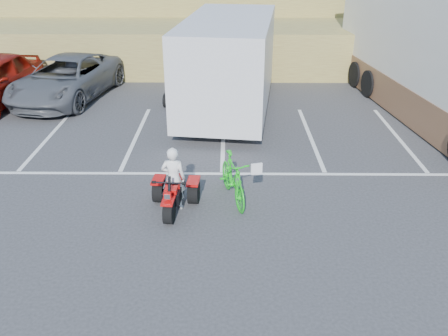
{
  "coord_description": "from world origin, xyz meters",
  "views": [
    {
      "loc": [
        0.15,
        -8.66,
        5.59
      ],
      "look_at": [
        0.06,
        0.71,
        1.0
      ],
      "focal_mm": 38.0,
      "sensor_mm": 36.0,
      "label": 1
    }
  ],
  "objects_px": {
    "rv_motorhome": "(442,64)",
    "quad_atv_green": "(220,105)",
    "rider": "(173,178)",
    "grey_pickup": "(67,78)",
    "cargo_trailer": "(229,62)",
    "quad_atv_blue": "(183,104)",
    "red_trike_atv": "(174,210)",
    "green_dirt_bike": "(233,179)"
  },
  "relations": [
    {
      "from": "red_trike_atv",
      "to": "cargo_trailer",
      "type": "height_order",
      "value": "cargo_trailer"
    },
    {
      "from": "quad_atv_blue",
      "to": "quad_atv_green",
      "type": "distance_m",
      "value": 1.37
    },
    {
      "from": "red_trike_atv",
      "to": "rv_motorhome",
      "type": "bearing_deg",
      "value": 42.06
    },
    {
      "from": "rv_motorhome",
      "to": "quad_atv_green",
      "type": "relative_size",
      "value": 8.2
    },
    {
      "from": "cargo_trailer",
      "to": "quad_atv_blue",
      "type": "height_order",
      "value": "cargo_trailer"
    },
    {
      "from": "rider",
      "to": "grey_pickup",
      "type": "height_order",
      "value": "grey_pickup"
    },
    {
      "from": "rider",
      "to": "quad_atv_green",
      "type": "distance_m",
      "value": 7.45
    },
    {
      "from": "grey_pickup",
      "to": "quad_atv_green",
      "type": "xyz_separation_m",
      "value": [
        5.77,
        -0.72,
        -0.78
      ]
    },
    {
      "from": "cargo_trailer",
      "to": "quad_atv_blue",
      "type": "bearing_deg",
      "value": 162.54
    },
    {
      "from": "cargo_trailer",
      "to": "rider",
      "type": "bearing_deg",
      "value": -93.33
    },
    {
      "from": "cargo_trailer",
      "to": "rv_motorhome",
      "type": "relative_size",
      "value": 0.61
    },
    {
      "from": "rider",
      "to": "green_dirt_bike",
      "type": "xyz_separation_m",
      "value": [
        1.33,
        0.35,
        -0.18
      ]
    },
    {
      "from": "rv_motorhome",
      "to": "quad_atv_blue",
      "type": "xyz_separation_m",
      "value": [
        -8.79,
        1.15,
        -1.78
      ]
    },
    {
      "from": "red_trike_atv",
      "to": "grey_pickup",
      "type": "xyz_separation_m",
      "value": [
        -4.86,
        8.23,
        0.78
      ]
    },
    {
      "from": "green_dirt_bike",
      "to": "cargo_trailer",
      "type": "relative_size",
      "value": 0.26
    },
    {
      "from": "red_trike_atv",
      "to": "rv_motorhome",
      "type": "xyz_separation_m",
      "value": [
        8.33,
        6.48,
        1.78
      ]
    },
    {
      "from": "rv_motorhome",
      "to": "red_trike_atv",
      "type": "bearing_deg",
      "value": -149.76
    },
    {
      "from": "grey_pickup",
      "to": "rider",
      "type": "bearing_deg",
      "value": -48.39
    },
    {
      "from": "red_trike_atv",
      "to": "quad_atv_green",
      "type": "distance_m",
      "value": 7.56
    },
    {
      "from": "grey_pickup",
      "to": "cargo_trailer",
      "type": "bearing_deg",
      "value": -2.2
    },
    {
      "from": "grey_pickup",
      "to": "cargo_trailer",
      "type": "relative_size",
      "value": 0.79
    },
    {
      "from": "red_trike_atv",
      "to": "quad_atv_green",
      "type": "bearing_deg",
      "value": 87.27
    },
    {
      "from": "green_dirt_bike",
      "to": "quad_atv_blue",
      "type": "distance_m",
      "value": 7.37
    },
    {
      "from": "cargo_trailer",
      "to": "rv_motorhome",
      "type": "bearing_deg",
      "value": 4.08
    },
    {
      "from": "quad_atv_blue",
      "to": "green_dirt_bike",
      "type": "bearing_deg",
      "value": -66.49
    },
    {
      "from": "grey_pickup",
      "to": "quad_atv_blue",
      "type": "relative_size",
      "value": 3.82
    },
    {
      "from": "rider",
      "to": "quad_atv_green",
      "type": "height_order",
      "value": "rider"
    },
    {
      "from": "cargo_trailer",
      "to": "rv_motorhome",
      "type": "distance_m",
      "value": 7.09
    },
    {
      "from": "red_trike_atv",
      "to": "rider",
      "type": "distance_m",
      "value": 0.76
    },
    {
      "from": "grey_pickup",
      "to": "rv_motorhome",
      "type": "relative_size",
      "value": 0.48
    },
    {
      "from": "quad_atv_blue",
      "to": "rv_motorhome",
      "type": "bearing_deg",
      "value": 1.88
    },
    {
      "from": "quad_atv_blue",
      "to": "red_trike_atv",
      "type": "bearing_deg",
      "value": -77.21
    },
    {
      "from": "cargo_trailer",
      "to": "red_trike_atv",
      "type": "bearing_deg",
      "value": -93.19
    },
    {
      "from": "cargo_trailer",
      "to": "quad_atv_green",
      "type": "xyz_separation_m",
      "value": [
        -0.33,
        0.65,
        -1.73
      ]
    },
    {
      "from": "rv_motorhome",
      "to": "green_dirt_bike",
      "type": "bearing_deg",
      "value": -147.11
    },
    {
      "from": "cargo_trailer",
      "to": "quad_atv_green",
      "type": "bearing_deg",
      "value": 124.16
    },
    {
      "from": "quad_atv_green",
      "to": "cargo_trailer",
      "type": "bearing_deg",
      "value": -81.98
    },
    {
      "from": "grey_pickup",
      "to": "rv_motorhome",
      "type": "distance_m",
      "value": 13.34
    },
    {
      "from": "red_trike_atv",
      "to": "quad_atv_blue",
      "type": "bearing_deg",
      "value": 97.63
    },
    {
      "from": "rv_motorhome",
      "to": "cargo_trailer",
      "type": "bearing_deg",
      "value": 169.35
    },
    {
      "from": "quad_atv_blue",
      "to": "cargo_trailer",
      "type": "bearing_deg",
      "value": -15.21
    },
    {
      "from": "cargo_trailer",
      "to": "rv_motorhome",
      "type": "xyz_separation_m",
      "value": [
        7.08,
        -0.37,
        0.04
      ]
    }
  ]
}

